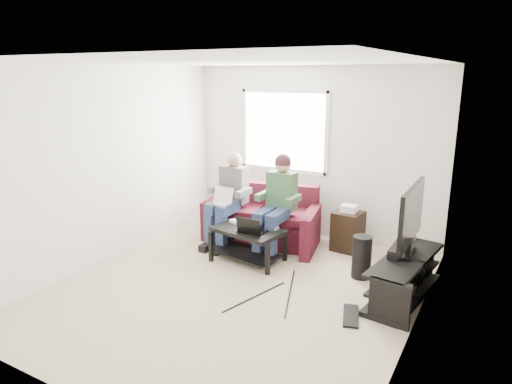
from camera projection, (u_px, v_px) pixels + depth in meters
floor at (237, 288)px, 5.44m from camera, size 4.50×4.50×0.00m
ceiling at (235, 62)px, 4.79m from camera, size 4.50×4.50×0.00m
wall_back at (313, 152)px, 7.01m from camera, size 4.50×0.00×4.50m
wall_front at (68, 246)px, 3.22m from camera, size 4.50×0.00×4.50m
wall_left at (109, 165)px, 6.07m from camera, size 0.00×4.50×4.50m
wall_right at (422, 207)px, 4.17m from camera, size 0.00×4.50×4.50m
window at (284, 131)px, 7.16m from camera, size 1.48×0.04×1.28m
sofa at (262, 221)px, 6.92m from camera, size 1.96×1.14×0.84m
person_left at (228, 195)px, 6.74m from camera, size 0.40×0.71×1.35m
person_right at (277, 198)px, 6.36m from camera, size 0.40×0.71×1.39m
laptop_silver at (220, 200)px, 6.56m from camera, size 0.38×0.32×0.24m
coffee_table at (248, 237)px, 6.14m from camera, size 1.01×0.72×0.46m
laptop_black at (253, 223)px, 5.95m from camera, size 0.36×0.28×0.24m
controller_a at (235, 222)px, 6.33m from camera, size 0.16×0.13×0.04m
controller_b at (248, 222)px, 6.30m from camera, size 0.15×0.11×0.04m
controller_c at (273, 228)px, 6.08m from camera, size 0.15×0.11×0.04m
tv_stand at (404, 279)px, 5.18m from camera, size 0.62×1.49×0.48m
tv at (411, 216)px, 5.08m from camera, size 0.12×1.10×0.81m
soundbar at (397, 249)px, 5.24m from camera, size 0.12×0.50×0.10m
drink_cup at (413, 235)px, 5.65m from camera, size 0.08×0.08×0.12m
console_white at (396, 288)px, 4.82m from camera, size 0.30×0.22×0.06m
console_grey at (410, 264)px, 5.41m from camera, size 0.34×0.26×0.08m
console_black at (404, 275)px, 5.11m from camera, size 0.38×0.30×0.07m
subwoofer at (362, 257)px, 5.66m from camera, size 0.24×0.24×0.54m
keyboard_floor at (351, 316)px, 4.79m from camera, size 0.29×0.49×0.03m
end_table at (348, 230)px, 6.54m from camera, size 0.39×0.39×0.67m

